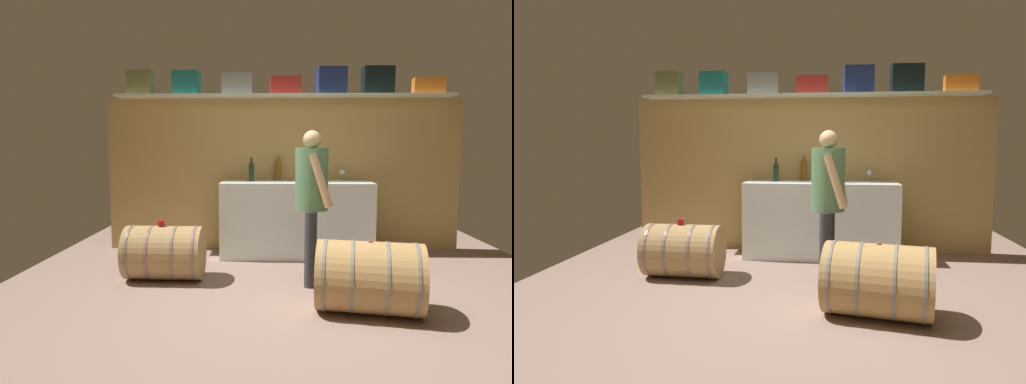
# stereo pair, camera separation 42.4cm
# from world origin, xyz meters

# --- Properties ---
(ground_plane) EXTENTS (5.87, 8.07, 0.02)m
(ground_plane) POSITION_xyz_m (0.00, 0.61, -0.01)
(ground_plane) COLOR #866C61
(back_wall_panel) EXTENTS (4.67, 0.10, 2.02)m
(back_wall_panel) POSITION_xyz_m (0.00, 2.44, 1.01)
(back_wall_panel) COLOR tan
(back_wall_panel) RESTS_ON ground
(high_shelf_board) EXTENTS (4.30, 0.40, 0.03)m
(high_shelf_board) POSITION_xyz_m (0.00, 2.29, 2.03)
(high_shelf_board) COLOR silver
(high_shelf_board) RESTS_ON back_wall_panel
(toolcase_olive) EXTENTS (0.30, 0.25, 0.31)m
(toolcase_olive) POSITION_xyz_m (-1.85, 2.29, 2.21)
(toolcase_olive) COLOR olive
(toolcase_olive) RESTS_ON high_shelf_board
(toolcase_teal) EXTENTS (0.34, 0.28, 0.30)m
(toolcase_teal) POSITION_xyz_m (-1.25, 2.29, 2.20)
(toolcase_teal) COLOR #1C7877
(toolcase_teal) RESTS_ON high_shelf_board
(toolcase_grey) EXTENTS (0.39, 0.20, 0.27)m
(toolcase_grey) POSITION_xyz_m (-0.60, 2.29, 2.19)
(toolcase_grey) COLOR gray
(toolcase_grey) RESTS_ON high_shelf_board
(toolcase_red) EXTENTS (0.40, 0.25, 0.22)m
(toolcase_red) POSITION_xyz_m (0.03, 2.29, 2.16)
(toolcase_red) COLOR red
(toolcase_red) RESTS_ON high_shelf_board
(toolcase_navy) EXTENTS (0.37, 0.30, 0.34)m
(toolcase_navy) POSITION_xyz_m (0.61, 2.29, 2.22)
(toolcase_navy) COLOR navy
(toolcase_navy) RESTS_ON high_shelf_board
(toolcase_black) EXTENTS (0.39, 0.23, 0.35)m
(toolcase_black) POSITION_xyz_m (1.20, 2.29, 2.22)
(toolcase_black) COLOR black
(toolcase_black) RESTS_ON high_shelf_board
(toolcase_orange) EXTENTS (0.39, 0.22, 0.20)m
(toolcase_orange) POSITION_xyz_m (1.84, 2.29, 2.15)
(toolcase_orange) COLOR orange
(toolcase_orange) RESTS_ON high_shelf_board
(work_cabinet) EXTENTS (1.89, 0.65, 0.95)m
(work_cabinet) POSITION_xyz_m (0.16, 2.05, 0.47)
(work_cabinet) COLOR white
(work_cabinet) RESTS_ON ground
(wine_bottle_amber) EXTENTS (0.08, 0.08, 0.32)m
(wine_bottle_amber) POSITION_xyz_m (-0.07, 2.31, 1.09)
(wine_bottle_amber) COLOR brown
(wine_bottle_amber) RESTS_ON work_cabinet
(wine_bottle_dark) EXTENTS (0.07, 0.07, 0.30)m
(wine_bottle_dark) POSITION_xyz_m (-0.41, 2.08, 1.08)
(wine_bottle_dark) COLOR black
(wine_bottle_dark) RESTS_ON work_cabinet
(wine_bottle_clear) EXTENTS (0.06, 0.06, 0.30)m
(wine_bottle_clear) POSITION_xyz_m (0.39, 1.95, 1.08)
(wine_bottle_clear) COLOR #B8BFB5
(wine_bottle_clear) RESTS_ON work_cabinet
(wine_glass) EXTENTS (0.07, 0.07, 0.14)m
(wine_glass) POSITION_xyz_m (0.77, 2.28, 1.05)
(wine_glass) COLOR white
(wine_glass) RESTS_ON work_cabinet
(wine_barrel_near) EXTENTS (0.81, 0.59, 0.58)m
(wine_barrel_near) POSITION_xyz_m (-1.28, 0.99, 0.29)
(wine_barrel_near) COLOR #A6814E
(wine_barrel_near) RESTS_ON ground
(wine_barrel_far) EXTENTS (0.97, 0.76, 0.62)m
(wine_barrel_far) POSITION_xyz_m (0.66, 0.10, 0.31)
(wine_barrel_far) COLOR #AA8048
(wine_barrel_far) RESTS_ON ground
(tasting_cup) EXTENTS (0.07, 0.07, 0.06)m
(tasting_cup) POSITION_xyz_m (-1.31, 0.99, 0.60)
(tasting_cup) COLOR red
(tasting_cup) RESTS_ON wine_barrel_near
(winemaker_pouring) EXTENTS (0.37, 0.48, 1.56)m
(winemaker_pouring) POSITION_xyz_m (0.25, 0.91, 0.96)
(winemaker_pouring) COLOR #2E2D35
(winemaker_pouring) RESTS_ON ground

